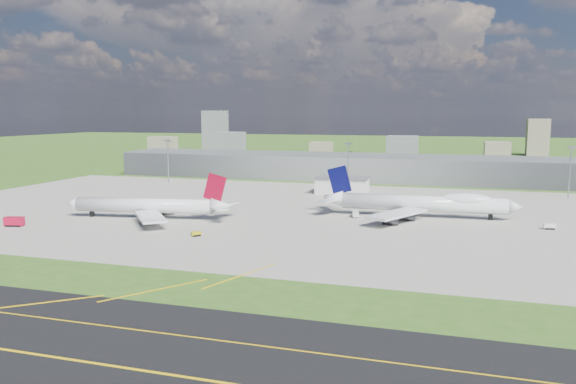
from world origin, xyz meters
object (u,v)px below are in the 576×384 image
(tug_yellow, at_px, (196,234))
(van_white_far, at_px, (549,227))
(crash_tender, at_px, (14,222))
(airliner_blue_quad, at_px, (423,204))
(van_white_near, at_px, (356,214))
(airliner_red_twin, at_px, (150,206))

(tug_yellow, bearing_deg, van_white_far, -23.97)
(crash_tender, relative_size, van_white_far, 1.70)
(airliner_blue_quad, distance_m, van_white_far, 47.18)
(airliner_blue_quad, height_order, van_white_near, airliner_blue_quad)
(airliner_red_twin, bearing_deg, tug_yellow, 134.25)
(airliner_red_twin, relative_size, crash_tender, 9.38)
(crash_tender, bearing_deg, van_white_far, 2.70)
(airliner_blue_quad, relative_size, van_white_far, 18.31)
(airliner_red_twin, bearing_deg, van_white_far, -179.86)
(crash_tender, distance_m, van_white_near, 130.57)
(van_white_far, bearing_deg, tug_yellow, -164.95)
(airliner_blue_quad, height_order, van_white_far, airliner_blue_quad)
(tug_yellow, xyz_separation_m, van_white_far, (117.36, 47.78, 0.24))
(airliner_blue_quad, bearing_deg, crash_tender, -159.28)
(airliner_red_twin, bearing_deg, van_white_near, -169.73)
(crash_tender, bearing_deg, tug_yellow, -9.08)
(crash_tender, xyz_separation_m, tug_yellow, (72.22, 4.65, -0.90))
(tug_yellow, bearing_deg, airliner_blue_quad, -6.77)
(airliner_blue_quad, xyz_separation_m, van_white_far, (45.65, -11.02, -4.59))
(airliner_red_twin, relative_size, tug_yellow, 19.04)
(van_white_near, distance_m, van_white_far, 71.60)
(crash_tender, bearing_deg, van_white_near, 12.52)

